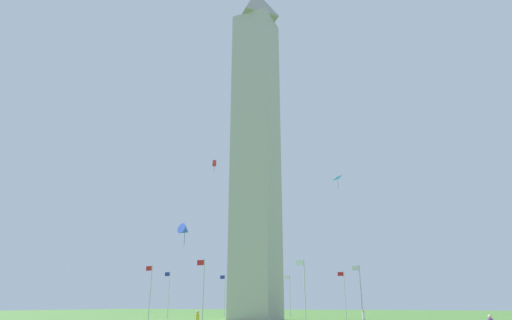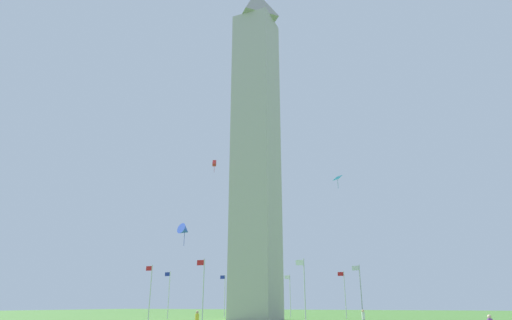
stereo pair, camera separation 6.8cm
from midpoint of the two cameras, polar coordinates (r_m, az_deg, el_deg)
The scene contains 14 objects.
ground_plane at distance 68.73m, azimuth -0.03°, elevation -20.83°, with size 260.00×260.00×0.00m, color #477A33.
obelisk_monument at distance 74.35m, azimuth -0.03°, elevation 3.58°, with size 6.76×6.76×61.49m.
flagpole_n at distance 76.64m, azimuth -11.76°, elevation -17.11°, with size 1.12×0.14×7.67m.
flagpole_ne at distance 64.60m, azimuth -14.16°, elevation -16.67°, with size 1.12×0.14×7.67m.
flagpole_e at distance 54.30m, azimuth -7.21°, elevation -16.74°, with size 1.12×0.14×7.67m.
flagpole_se at distance 54.02m, azimuth 6.50°, elevation -16.76°, with size 1.12×0.14×7.67m.
flagpole_s at distance 64.03m, azimuth 13.91°, elevation -16.67°, with size 1.12×0.14×7.67m.
flagpole_sw at distance 76.16m, azimuth 11.85°, elevation -17.09°, with size 1.12×0.14×7.67m.
flagpole_w at distance 83.82m, azimuth 4.55°, elevation -17.55°, with size 1.12×0.14×7.67m.
flagpole_nw at distance 84.00m, azimuth -4.32°, elevation -17.56°, with size 1.12×0.14×7.67m.
person_white_shirt at distance 46.91m, azimuth 14.32°, elevation -20.10°, with size 0.32×0.32×1.77m.
kite_blue_delta at distance 45.18m, azimuth -9.64°, elevation -9.36°, with size 1.48×1.61×2.33m.
kite_red_box at distance 65.43m, azimuth -5.68°, elevation -0.44°, with size 0.88×1.11×2.02m.
kite_cyan_diamond at distance 61.67m, azimuth 10.95°, elevation -2.44°, with size 1.44×1.35×1.96m.
Camera 1 is at (-27.32, 63.02, 2.28)m, focal length 29.59 mm.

